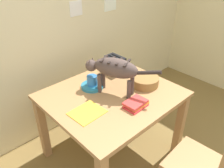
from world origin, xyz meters
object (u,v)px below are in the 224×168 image
at_px(magazine, 87,112).
at_px(wooden_chair_near, 203,167).
at_px(coffee_mug, 92,80).
at_px(book_stack, 136,104).
at_px(toaster, 115,64).
at_px(dining_table, 112,102).
at_px(cat, 114,69).
at_px(wicker_basket, 145,81).
at_px(saucer_bowl, 92,86).

xyz_separation_m(magazine, wooden_chair_near, (0.45, -0.81, -0.29)).
bearing_deg(coffee_mug, book_stack, -81.36).
height_order(coffee_mug, toaster, toaster).
relative_size(dining_table, cat, 1.79).
bearing_deg(wooden_chair_near, coffee_mug, 96.29).
xyz_separation_m(magazine, wicker_basket, (0.65, -0.04, 0.04)).
xyz_separation_m(wicker_basket, wooden_chair_near, (-0.20, -0.77, -0.33)).
height_order(saucer_bowl, book_stack, book_stack).
xyz_separation_m(book_stack, wicker_basket, (0.31, 0.17, 0.02)).
bearing_deg(wicker_basket, magazine, 176.80).
bearing_deg(toaster, book_stack, -118.00).
bearing_deg(book_stack, wooden_chair_near, -79.84).
xyz_separation_m(coffee_mug, book_stack, (0.07, -0.47, -0.05)).
bearing_deg(cat, book_stack, -116.09).
height_order(cat, wooden_chair_near, cat).
relative_size(magazine, toaster, 1.27).
relative_size(cat, toaster, 3.12).
relative_size(coffee_mug, toaster, 0.69).
xyz_separation_m(book_stack, wooden_chair_near, (0.11, -0.60, -0.31)).
xyz_separation_m(magazine, toaster, (0.63, 0.34, 0.08)).
distance_m(saucer_bowl, magazine, 0.38).
bearing_deg(coffee_mug, saucer_bowl, 180.00).
xyz_separation_m(dining_table, saucer_bowl, (-0.06, 0.20, 0.10)).
height_order(dining_table, wooden_chair_near, wooden_chair_near).
relative_size(cat, saucer_bowl, 2.99).
bearing_deg(magazine, coffee_mug, 41.31).
xyz_separation_m(dining_table, cat, (0.03, 0.01, 0.33)).
bearing_deg(wicker_basket, book_stack, -151.83).
relative_size(cat, wooden_chair_near, 0.67).
relative_size(dining_table, wicker_basket, 4.28).
relative_size(book_stack, toaster, 1.00).
relative_size(saucer_bowl, magazine, 0.82).
bearing_deg(cat, coffee_mug, 89.18).
relative_size(coffee_mug, magazine, 0.54).
bearing_deg(book_stack, cat, 87.61).
xyz_separation_m(cat, wooden_chair_near, (0.10, -0.88, -0.52)).
bearing_deg(book_stack, wicker_basket, 28.17).
bearing_deg(wooden_chair_near, wicker_basket, 72.02).
height_order(dining_table, wicker_basket, wicker_basket).
bearing_deg(cat, dining_table, 168.53).
distance_m(dining_table, book_stack, 0.29).
bearing_deg(wooden_chair_near, magazine, 116.00).
bearing_deg(wicker_basket, dining_table, 162.66).
height_order(dining_table, coffee_mug, coffee_mug).
bearing_deg(wicker_basket, toaster, 93.43).
bearing_deg(magazine, cat, 8.04).
xyz_separation_m(magazine, book_stack, (0.34, -0.20, 0.02)).
bearing_deg(wooden_chair_near, toaster, 77.85).
distance_m(saucer_bowl, wooden_chair_near, 1.13).
xyz_separation_m(cat, saucer_bowl, (-0.09, 0.20, -0.22)).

